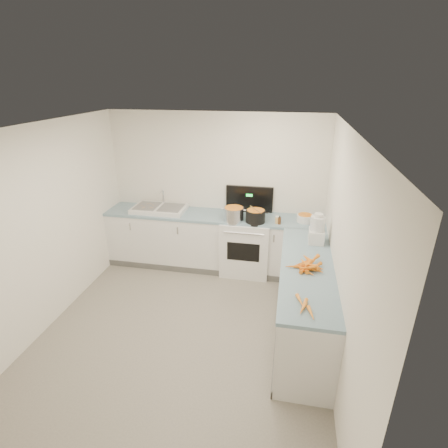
% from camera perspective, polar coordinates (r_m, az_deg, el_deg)
% --- Properties ---
extents(floor, '(3.50, 4.00, 0.00)m').
position_cam_1_polar(floor, '(4.65, -6.52, -17.09)').
color(floor, gray).
rests_on(floor, ground).
extents(ceiling, '(3.50, 4.00, 0.00)m').
position_cam_1_polar(ceiling, '(3.60, -8.34, 15.10)').
color(ceiling, white).
rests_on(ceiling, ground).
extents(wall_back, '(3.50, 0.00, 2.50)m').
position_cam_1_polar(wall_back, '(5.76, -1.23, 5.48)').
color(wall_back, white).
rests_on(wall_back, ground).
extents(wall_front, '(3.50, 0.00, 2.50)m').
position_cam_1_polar(wall_front, '(2.49, -22.70, -23.08)').
color(wall_front, white).
rests_on(wall_front, ground).
extents(wall_left, '(0.00, 4.00, 2.50)m').
position_cam_1_polar(wall_left, '(4.78, -27.70, -1.00)').
color(wall_left, white).
rests_on(wall_left, ground).
extents(wall_right, '(0.00, 4.00, 2.50)m').
position_cam_1_polar(wall_right, '(3.83, 18.54, -5.14)').
color(wall_right, white).
rests_on(wall_right, ground).
extents(counter_back, '(3.50, 0.62, 0.94)m').
position_cam_1_polar(counter_back, '(5.78, -1.79, -2.80)').
color(counter_back, white).
rests_on(counter_back, ground).
extents(counter_right, '(0.62, 2.20, 0.94)m').
position_cam_1_polar(counter_right, '(4.45, 12.95, -11.98)').
color(counter_right, white).
rests_on(counter_right, ground).
extents(stove, '(0.76, 0.65, 1.36)m').
position_cam_1_polar(stove, '(5.68, 3.61, -3.29)').
color(stove, white).
rests_on(stove, ground).
extents(sink, '(0.86, 0.52, 0.31)m').
position_cam_1_polar(sink, '(5.83, -10.52, 2.48)').
color(sink, white).
rests_on(sink, counter_back).
extents(steel_pot, '(0.39, 0.39, 0.23)m').
position_cam_1_polar(steel_pot, '(5.33, 1.60, 1.55)').
color(steel_pot, silver).
rests_on(steel_pot, stove).
extents(black_pot, '(0.32, 0.32, 0.21)m').
position_cam_1_polar(black_pot, '(5.29, 5.16, 1.20)').
color(black_pot, black).
rests_on(black_pot, stove).
extents(wooden_spoon, '(0.21, 0.29, 0.01)m').
position_cam_1_polar(wooden_spoon, '(5.25, 5.21, 2.37)').
color(wooden_spoon, '#AD7A47').
rests_on(wooden_spoon, black_pot).
extents(mixing_bowl, '(0.30, 0.30, 0.11)m').
position_cam_1_polar(mixing_bowl, '(5.43, 13.07, 0.93)').
color(mixing_bowl, white).
rests_on(mixing_bowl, counter_back).
extents(extract_bottle, '(0.04, 0.04, 0.11)m').
position_cam_1_polar(extract_bottle, '(5.27, 9.05, 0.52)').
color(extract_bottle, '#593319').
rests_on(extract_bottle, counter_back).
extents(spice_jar, '(0.06, 0.06, 0.10)m').
position_cam_1_polar(spice_jar, '(5.29, 8.66, 0.61)').
color(spice_jar, '#E5B266').
rests_on(spice_jar, counter_back).
extents(food_processor, '(0.20, 0.24, 0.41)m').
position_cam_1_polar(food_processor, '(4.75, 14.94, -0.98)').
color(food_processor, white).
rests_on(food_processor, counter_right).
extents(carrot_pile, '(0.44, 0.42, 0.09)m').
position_cam_1_polar(carrot_pile, '(4.13, 13.65, -6.68)').
color(carrot_pile, orange).
rests_on(carrot_pile, counter_right).
extents(peeled_carrots, '(0.19, 0.38, 0.04)m').
position_cam_1_polar(peeled_carrots, '(3.49, 13.00, -12.98)').
color(peeled_carrots, orange).
rests_on(peeled_carrots, counter_right).
extents(peelings, '(0.24, 0.26, 0.01)m').
position_cam_1_polar(peelings, '(5.88, -12.25, 2.92)').
color(peelings, tan).
rests_on(peelings, sink).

